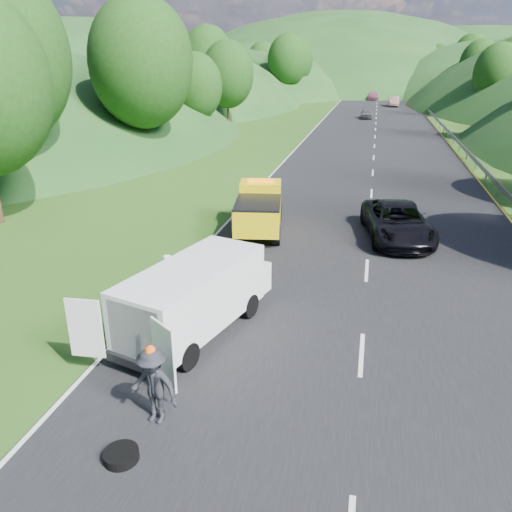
% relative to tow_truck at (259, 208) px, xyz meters
% --- Properties ---
extents(ground, '(320.00, 320.00, 0.00)m').
position_rel_tow_truck_xyz_m(ground, '(2.06, -7.70, -1.11)').
color(ground, '#38661E').
rests_on(ground, ground).
extents(road_surface, '(14.00, 200.00, 0.02)m').
position_rel_tow_truck_xyz_m(road_surface, '(5.06, 32.30, -1.10)').
color(road_surface, black).
rests_on(road_surface, ground).
extents(guardrail, '(0.06, 140.00, 1.52)m').
position_rel_tow_truck_xyz_m(guardrail, '(12.36, 44.80, -1.11)').
color(guardrail, gray).
rests_on(guardrail, ground).
extents(tree_line_left, '(14.00, 140.00, 14.00)m').
position_rel_tow_truck_xyz_m(tree_line_left, '(-16.94, 52.30, -1.11)').
color(tree_line_left, '#215218').
rests_on(tree_line_left, ground).
extents(hills_backdrop, '(201.00, 288.60, 44.00)m').
position_rel_tow_truck_xyz_m(hills_backdrop, '(8.56, 127.00, -1.11)').
color(hills_backdrop, '#2D5B23').
rests_on(hills_backdrop, ground).
extents(tow_truck, '(2.74, 5.52, 2.27)m').
position_rel_tow_truck_xyz_m(tow_truck, '(0.00, 0.00, 0.00)').
color(tow_truck, black).
rests_on(tow_truck, ground).
extents(white_van, '(4.19, 6.59, 2.17)m').
position_rel_tow_truck_xyz_m(white_van, '(0.26, -9.53, 0.12)').
color(white_van, black).
rests_on(white_van, ground).
extents(woman, '(0.55, 0.68, 1.68)m').
position_rel_tow_truck_xyz_m(woman, '(-1.26, -7.85, -1.11)').
color(woman, silver).
rests_on(woman, ground).
extents(child, '(0.56, 0.55, 0.91)m').
position_rel_tow_truck_xyz_m(child, '(-0.28, -7.00, -1.11)').
color(child, tan).
rests_on(child, ground).
extents(worker, '(1.30, 0.90, 1.84)m').
position_rel_tow_truck_xyz_m(worker, '(0.66, -13.47, -1.11)').
color(worker, black).
rests_on(worker, ground).
extents(suitcase, '(0.39, 0.26, 0.59)m').
position_rel_tow_truck_xyz_m(suitcase, '(-1.93, -7.04, -0.81)').
color(suitcase, '#645C4B').
rests_on(suitcase, ground).
extents(spare_tire, '(0.72, 0.72, 0.20)m').
position_rel_tow_truck_xyz_m(spare_tire, '(0.45, -14.73, -1.11)').
color(spare_tire, black).
rests_on(spare_tire, ground).
extents(passing_suv, '(3.51, 5.99, 1.57)m').
position_rel_tow_truck_xyz_m(passing_suv, '(6.24, 0.33, -1.11)').
color(passing_suv, black).
rests_on(passing_suv, ground).
extents(dist_car_a, '(1.56, 3.87, 1.32)m').
position_rel_tow_truck_xyz_m(dist_car_a, '(3.77, 49.45, -1.11)').
color(dist_car_a, '#424145').
rests_on(dist_car_a, ground).
extents(dist_car_b, '(1.66, 4.76, 1.57)m').
position_rel_tow_truck_xyz_m(dist_car_b, '(7.82, 69.48, -1.11)').
color(dist_car_b, '#7B5552').
rests_on(dist_car_b, ground).
extents(dist_car_c, '(2.20, 5.42, 1.57)m').
position_rel_tow_truck_xyz_m(dist_car_c, '(4.21, 83.38, -1.11)').
color(dist_car_c, '#88445B').
rests_on(dist_car_c, ground).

